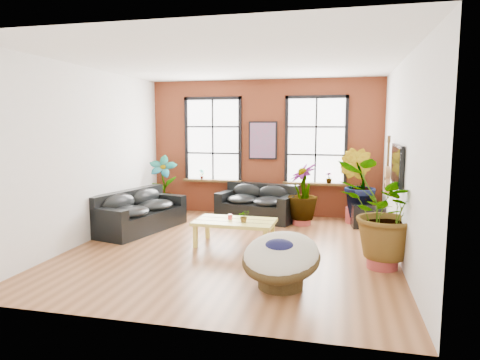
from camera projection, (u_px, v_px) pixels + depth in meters
The scene contains 19 objects.
room at pixel (235, 157), 8.12m from camera, with size 6.04×6.54×3.54m.
sofa_back at pixel (257, 204), 10.67m from camera, with size 2.07×1.35×0.87m.
sofa_left at pixel (139, 212), 9.59m from camera, with size 1.46×2.40×0.89m.
coffee_table at pixel (235, 223), 8.38m from camera, with size 1.58×0.93×0.60m.
papasan_chair at pixel (281, 258), 6.20m from camera, with size 1.34×1.35×0.86m.
poster at pixel (263, 140), 11.02m from camera, with size 0.74×0.06×0.98m.
tv_wall_unit at pixel (394, 169), 7.91m from camera, with size 0.13×1.86×1.20m.
media_box at pixel (366, 216), 9.88m from camera, with size 0.70×0.61×0.54m.
pot_back_left at pixel (163, 206), 11.35m from camera, with size 0.67×0.67×0.41m.
pot_back_right at pixel (356, 215), 10.30m from camera, with size 0.64×0.64×0.38m.
pot_right_wall at pixel (382, 257), 7.07m from camera, with size 0.57×0.57×0.37m.
pot_mid at pixel (302, 218), 10.12m from camera, with size 0.52×0.52×0.32m.
floor_plant_back_left at pixel (163, 182), 11.25m from camera, with size 0.74×0.50×1.41m, color #1B6724.
floor_plant_back_right at pixel (357, 183), 10.17m from camera, with size 0.90×0.73×1.64m, color #1B6724.
floor_plant_right_wall at pixel (384, 211), 6.97m from camera, with size 1.44×1.25×1.61m, color #1B6724.
floor_plant_mid at pixel (303, 191), 10.05m from camera, with size 0.73×0.73×1.31m, color #1B6724.
table_plant at pixel (244, 216), 8.20m from camera, with size 0.21×0.19×0.24m, color #1B6724.
sill_plant_left at pixel (202, 174), 11.46m from camera, with size 0.14×0.10×0.27m, color #1B6724.
sill_plant_right at pixel (329, 178), 10.70m from camera, with size 0.15×0.15×0.27m, color #1B6724.
Camera 1 is at (1.95, -7.72, 2.37)m, focal length 32.00 mm.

